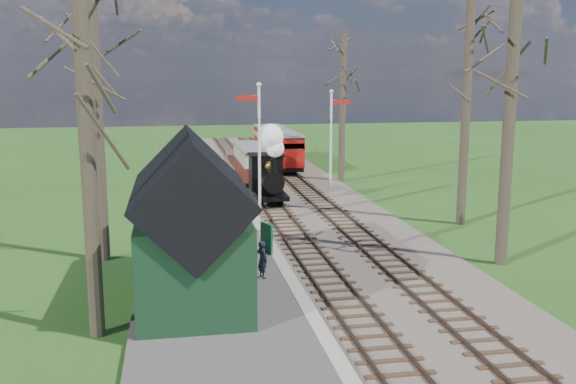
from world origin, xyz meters
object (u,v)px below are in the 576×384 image
(semaphore_far, at_px, (332,131))
(red_carriage_b, at_px, (271,142))
(red_carriage_a, at_px, (283,151))
(bench, at_px, (238,273))
(sign_board, at_px, (267,238))
(coach, at_px, (254,162))
(locomotive, at_px, (269,168))
(semaphore_near, at_px, (258,138))
(station_shed, at_px, (192,227))
(person, at_px, (262,259))

(semaphore_far, height_order, red_carriage_b, semaphore_far)
(red_carriage_a, relative_size, bench, 3.60)
(bench, bearing_deg, sign_board, 68.04)
(coach, xyz_separation_m, sign_board, (-1.51, -15.59, -0.64))
(locomotive, bearing_deg, semaphore_far, 44.43)
(locomotive, relative_size, coach, 0.62)
(coach, bearing_deg, semaphore_near, -95.66)
(station_shed, height_order, semaphore_near, semaphore_near)
(semaphore_far, height_order, person, semaphore_far)
(semaphore_near, distance_m, person, 11.13)
(locomotive, height_order, person, locomotive)
(semaphore_near, distance_m, semaphore_far, 7.91)
(semaphore_near, distance_m, coach, 8.11)
(semaphore_far, distance_m, locomotive, 6.32)
(station_shed, relative_size, bench, 4.47)
(semaphore_near, relative_size, semaphore_far, 1.09)
(locomotive, xyz_separation_m, red_carriage_b, (2.61, 16.15, -0.39))
(station_shed, relative_size, semaphore_near, 1.01)
(person, bearing_deg, sign_board, -31.61)
(sign_board, distance_m, bench, 3.71)
(semaphore_far, xyz_separation_m, person, (-6.44, -16.69, -2.54))
(red_carriage_b, bearing_deg, person, -99.29)
(semaphore_far, bearing_deg, station_shed, -115.72)
(red_carriage_b, bearing_deg, red_carriage_a, -90.00)
(red_carriage_a, distance_m, bench, 24.26)
(semaphore_near, height_order, sign_board, semaphore_near)
(semaphore_far, height_order, red_carriage_a, semaphore_far)
(semaphore_near, bearing_deg, coach, 84.34)
(station_shed, bearing_deg, bench, 27.68)
(semaphore_near, distance_m, red_carriage_a, 12.97)
(semaphore_far, relative_size, red_carriage_b, 1.13)
(red_carriage_a, height_order, red_carriage_b, same)
(red_carriage_b, bearing_deg, bench, -100.70)
(station_shed, xyz_separation_m, sign_board, (2.78, 4.17, -1.52))
(sign_board, relative_size, bench, 0.77)
(locomotive, bearing_deg, bench, -102.55)
(red_carriage_a, bearing_deg, bench, -103.11)
(locomotive, height_order, red_carriage_b, locomotive)
(red_carriage_b, height_order, sign_board, red_carriage_b)
(station_shed, bearing_deg, red_carriage_a, 74.18)
(station_shed, height_order, bench, station_shed)
(red_carriage_a, bearing_deg, red_carriage_b, 90.00)
(semaphore_near, bearing_deg, sign_board, -95.43)
(coach, distance_m, sign_board, 15.67)
(sign_board, bearing_deg, red_carriage_b, 80.90)
(station_shed, height_order, semaphore_far, semaphore_far)
(person, bearing_deg, red_carriage_a, -32.06)
(station_shed, bearing_deg, red_carriage_b, 76.99)
(semaphore_far, distance_m, red_carriage_a, 6.85)
(semaphore_far, xyz_separation_m, bench, (-7.27, -17.27, -2.78))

